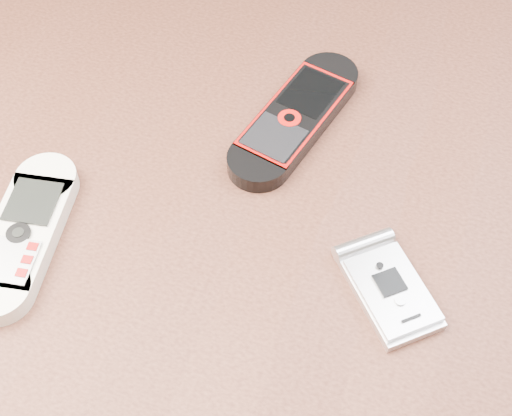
{
  "coord_description": "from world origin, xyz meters",
  "views": [
    {
      "loc": [
        0.11,
        -0.31,
        1.21
      ],
      "look_at": [
        0.01,
        0.0,
        0.76
      ],
      "focal_mm": 50.0,
      "sensor_mm": 36.0,
      "label": 1
    }
  ],
  "objects_px": {
    "table": "(251,282)",
    "nokia_black_red": "(295,117)",
    "motorola_razr": "(390,289)",
    "nokia_white": "(24,233)"
  },
  "relations": [
    {
      "from": "nokia_white",
      "to": "motorola_razr",
      "type": "relative_size",
      "value": 1.66
    },
    {
      "from": "nokia_white",
      "to": "nokia_black_red",
      "type": "height_order",
      "value": "same"
    },
    {
      "from": "nokia_white",
      "to": "motorola_razr",
      "type": "height_order",
      "value": "nokia_white"
    },
    {
      "from": "motorola_razr",
      "to": "nokia_black_red",
      "type": "bearing_deg",
      "value": 88.24
    },
    {
      "from": "table",
      "to": "nokia_white",
      "type": "xyz_separation_m",
      "value": [
        -0.16,
        -0.08,
        0.11
      ]
    },
    {
      "from": "table",
      "to": "motorola_razr",
      "type": "distance_m",
      "value": 0.17
    },
    {
      "from": "table",
      "to": "motorola_razr",
      "type": "xyz_separation_m",
      "value": [
        0.12,
        -0.04,
        0.11
      ]
    },
    {
      "from": "table",
      "to": "nokia_black_red",
      "type": "bearing_deg",
      "value": 86.77
    },
    {
      "from": "table",
      "to": "nokia_white",
      "type": "distance_m",
      "value": 0.21
    },
    {
      "from": "nokia_white",
      "to": "motorola_razr",
      "type": "distance_m",
      "value": 0.28
    }
  ]
}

